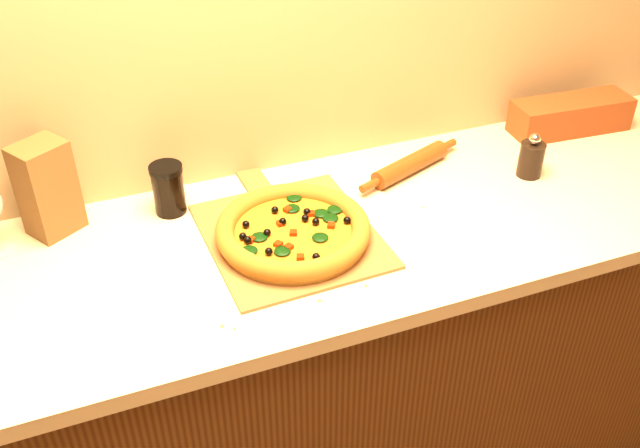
{
  "coord_description": "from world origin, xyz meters",
  "views": [
    {
      "loc": [
        -0.4,
        0.15,
        1.89
      ],
      "look_at": [
        0.08,
        1.38,
        0.96
      ],
      "focal_mm": 40.0,
      "sensor_mm": 36.0,
      "label": 1
    }
  ],
  "objects_px": {
    "rolling_pin": "(410,165)",
    "dark_jar": "(168,189)",
    "pizza": "(293,231)",
    "pizza_peel": "(288,232)",
    "pepper_grinder": "(531,158)"
  },
  "relations": [
    {
      "from": "rolling_pin",
      "to": "dark_jar",
      "type": "bearing_deg",
      "value": 175.4
    },
    {
      "from": "dark_jar",
      "to": "rolling_pin",
      "type": "bearing_deg",
      "value": -4.6
    },
    {
      "from": "pizza",
      "to": "rolling_pin",
      "type": "relative_size",
      "value": 1.02
    },
    {
      "from": "pizza_peel",
      "to": "dark_jar",
      "type": "xyz_separation_m",
      "value": [
        -0.24,
        0.19,
        0.06
      ]
    },
    {
      "from": "pizza_peel",
      "to": "pizza",
      "type": "relative_size",
      "value": 1.62
    },
    {
      "from": "dark_jar",
      "to": "pepper_grinder",
      "type": "bearing_deg",
      "value": -10.84
    },
    {
      "from": "pizza_peel",
      "to": "pizza",
      "type": "bearing_deg",
      "value": -90.88
    },
    {
      "from": "rolling_pin",
      "to": "dark_jar",
      "type": "relative_size",
      "value": 2.72
    },
    {
      "from": "pepper_grinder",
      "to": "rolling_pin",
      "type": "height_order",
      "value": "pepper_grinder"
    },
    {
      "from": "pizza_peel",
      "to": "rolling_pin",
      "type": "relative_size",
      "value": 1.65
    },
    {
      "from": "pizza_peel",
      "to": "pepper_grinder",
      "type": "relative_size",
      "value": 4.67
    },
    {
      "from": "pizza_peel",
      "to": "dark_jar",
      "type": "bearing_deg",
      "value": 139.21
    },
    {
      "from": "pizza_peel",
      "to": "rolling_pin",
      "type": "height_order",
      "value": "rolling_pin"
    },
    {
      "from": "pizza_peel",
      "to": "pizza",
      "type": "distance_m",
      "value": 0.05
    },
    {
      "from": "pizza_peel",
      "to": "dark_jar",
      "type": "distance_m",
      "value": 0.31
    }
  ]
}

